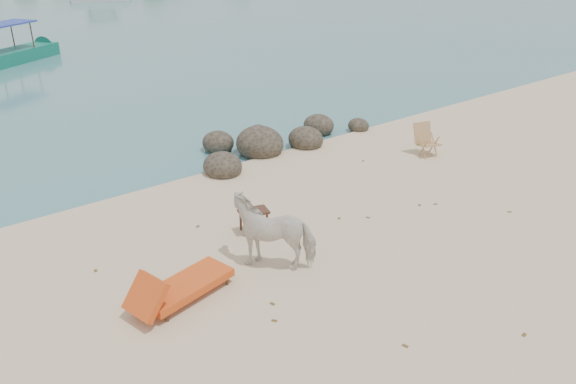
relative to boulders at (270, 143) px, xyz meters
name	(u,v)px	position (x,y,z in m)	size (l,w,h in m)	color
boulders	(270,143)	(0.00, 0.00, 0.00)	(6.23, 2.79, 1.01)	black
cow	(274,231)	(-3.63, -5.11, 0.50)	(0.74, 1.63, 1.38)	white
side_table	(254,222)	(-3.27, -3.89, 0.06)	(0.61, 0.39, 0.49)	black
lounge_chair	(186,282)	(-5.53, -5.10, 0.13)	(2.10, 0.74, 0.63)	#D04F18
deck_chair	(429,141)	(3.25, -3.23, 0.26)	(0.58, 0.64, 0.90)	tan
boat_near	(3,30)	(-2.93, 17.73, 1.36)	(6.39, 1.44, 3.11)	#116A56
dead_leaves	(362,255)	(-2.10, -5.98, -0.18)	(8.56, 7.62, 0.00)	brown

